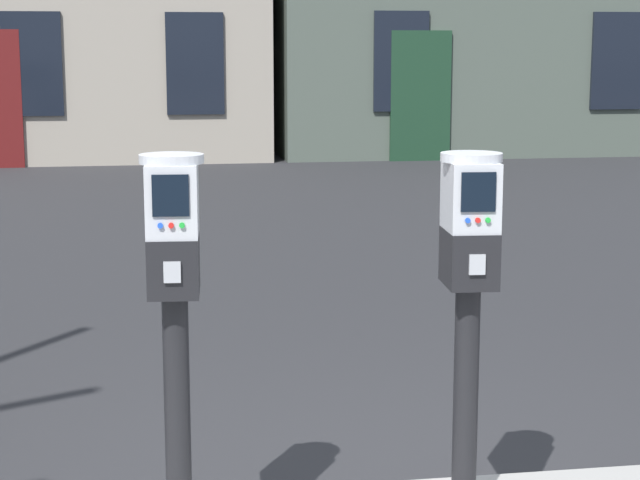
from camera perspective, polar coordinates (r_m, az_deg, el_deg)
parking_meter_near_kerb at (r=3.73m, az=-7.60°, el=-1.90°), size 0.23×0.26×1.33m
parking_meter_twin_adjacent at (r=3.90m, az=7.75°, el=-1.50°), size 0.23×0.26×1.32m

